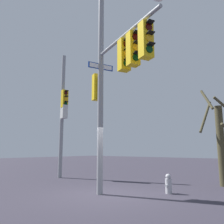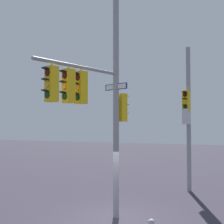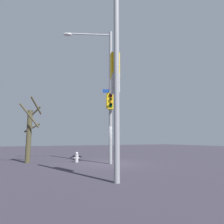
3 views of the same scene
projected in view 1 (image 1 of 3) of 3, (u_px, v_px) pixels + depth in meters
ground_plane at (108, 195)px, 8.37m from camera, size 80.00×80.00×0.00m
main_signal_pole_assembly at (114, 60)px, 8.68m from camera, size 4.70×4.13×9.47m
secondary_pole_assembly at (63, 111)px, 14.15m from camera, size 0.43×0.77×7.66m
bare_tree_behind_pole at (220, 140)px, 10.70m from camera, size 1.59×1.61×4.63m
fire_hydrant_fallback at (168, 184)px, 8.72m from camera, size 0.38×0.24×0.73m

